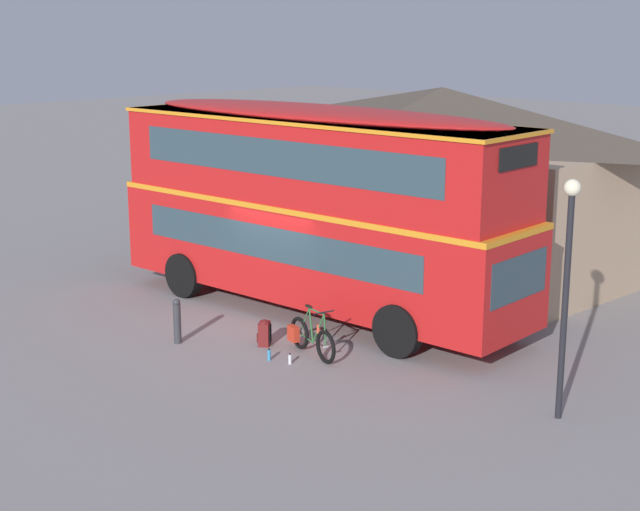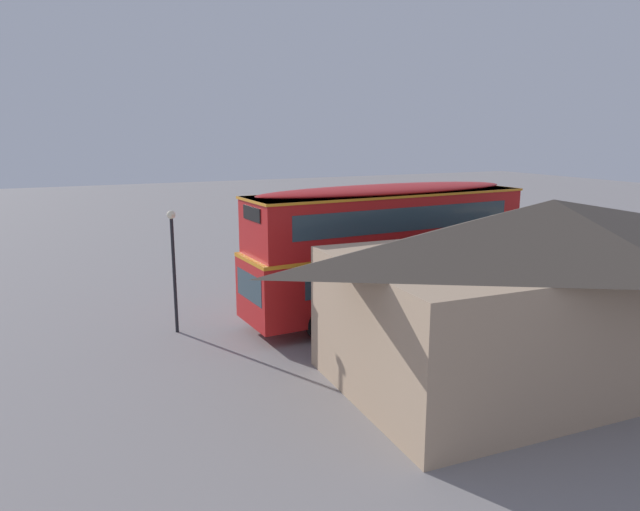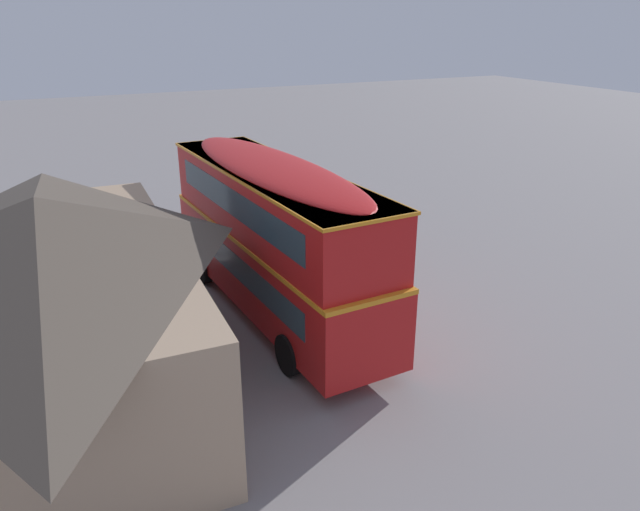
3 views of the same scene
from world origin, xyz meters
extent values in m
plane|color=gray|center=(0.00, 0.00, 0.00)|extent=(120.00, 120.00, 0.00)
cylinder|color=black|center=(3.35, 2.16, 0.55)|extent=(1.11, 0.34, 1.10)
cylinder|color=black|center=(3.49, -0.22, 0.55)|extent=(1.11, 0.34, 1.10)
cylinder|color=black|center=(-3.20, 1.78, 0.55)|extent=(1.11, 0.34, 1.10)
cylinder|color=black|center=(-3.06, -0.60, 0.55)|extent=(1.11, 0.34, 1.10)
cube|color=red|center=(0.15, 0.78, 1.52)|extent=(10.71, 3.11, 2.10)
cube|color=orange|center=(0.15, 0.78, 2.60)|extent=(10.73, 3.13, 0.12)
cube|color=red|center=(0.15, 0.78, 3.58)|extent=(10.39, 3.04, 1.90)
ellipsoid|color=red|center=(0.15, 0.78, 4.61)|extent=(10.18, 2.98, 0.36)
cube|color=#2D424C|center=(5.41, 1.08, 1.77)|extent=(0.18, 2.05, 0.90)
cube|color=black|center=(5.27, 1.08, 4.10)|extent=(0.14, 1.38, 0.44)
cube|color=#2D424C|center=(0.02, -0.47, 1.82)|extent=(8.24, 0.52, 0.76)
cube|color=#2D424C|center=(0.22, -0.43, 3.73)|extent=(8.67, 0.54, 0.80)
cube|color=#2D424C|center=(-0.13, 2.01, 1.82)|extent=(8.24, 0.52, 0.76)
cube|color=#2D424C|center=(0.08, 1.99, 3.73)|extent=(8.67, 0.54, 0.80)
cube|color=orange|center=(0.15, 0.78, 4.49)|extent=(10.50, 3.12, 0.08)
torus|color=black|center=(2.74, -1.52, 0.34)|extent=(0.68, 0.24, 0.68)
torus|color=black|center=(1.75, -1.28, 0.34)|extent=(0.68, 0.24, 0.68)
cylinder|color=#B2B2B7|center=(2.74, -1.52, 0.34)|extent=(0.07, 0.11, 0.05)
cylinder|color=#B2B2B7|center=(1.75, -1.28, 0.34)|extent=(0.07, 0.11, 0.05)
cylinder|color=#2D6B38|center=(2.48, -1.45, 0.63)|extent=(0.46, 0.14, 0.73)
cylinder|color=#2D6B38|center=(2.41, -1.44, 0.98)|extent=(0.56, 0.17, 0.05)
cylinder|color=#2D6B38|center=(2.20, -1.39, 0.63)|extent=(0.18, 0.08, 0.70)
cylinder|color=#2D6B38|center=(2.01, -1.34, 0.31)|extent=(0.53, 0.16, 0.09)
cylinder|color=#2D6B38|center=(1.94, -1.32, 0.66)|extent=(0.41, 0.12, 0.65)
cylinder|color=#2D6B38|center=(2.71, -1.51, 0.66)|extent=(0.10, 0.05, 0.65)
cylinder|color=black|center=(2.69, -1.51, 1.04)|extent=(0.14, 0.45, 0.03)
ellipsoid|color=black|center=(2.11, -1.36, 1.01)|extent=(0.28, 0.16, 0.06)
cube|color=red|center=(1.73, -1.44, 0.36)|extent=(0.31, 0.20, 0.32)
cylinder|color=#D84C33|center=(2.48, -1.45, 0.63)|extent=(0.07, 0.07, 0.18)
cube|color=maroon|center=(1.07, -1.65, 0.25)|extent=(0.36, 0.38, 0.50)
ellipsoid|color=maroon|center=(1.07, -1.65, 0.50)|extent=(0.35, 0.36, 0.10)
cube|color=#471111|center=(0.97, -1.73, 0.17)|extent=(0.17, 0.20, 0.17)
cylinder|color=black|center=(1.22, -1.64, 0.25)|extent=(0.05, 0.05, 0.40)
cylinder|color=black|center=(1.11, -1.51, 0.25)|extent=(0.05, 0.05, 0.40)
cylinder|color=#338CBF|center=(1.83, -2.20, 0.11)|extent=(0.07, 0.07, 0.22)
cylinder|color=black|center=(1.83, -2.20, 0.23)|extent=(0.04, 0.04, 0.03)
cylinder|color=silver|center=(2.28, -2.05, 0.10)|extent=(0.07, 0.07, 0.20)
cylinder|color=black|center=(2.28, -2.05, 0.21)|extent=(0.04, 0.04, 0.03)
cube|color=tan|center=(-1.13, 6.98, 1.74)|extent=(11.65, 6.40, 3.48)
pyramid|color=#4C4238|center=(-1.13, 6.98, 4.17)|extent=(12.07, 6.82, 1.37)
cube|color=#3D2319|center=(-1.24, 3.99, 1.05)|extent=(1.10, 0.08, 2.10)
cube|color=#2D424C|center=(-4.10, 4.10, 1.92)|extent=(1.10, 0.08, 0.90)
cube|color=#2D424C|center=(1.61, 3.88, 1.92)|extent=(1.10, 0.08, 0.90)
cylinder|color=black|center=(7.44, -0.63, 1.93)|extent=(0.11, 0.11, 3.86)
sphere|color=#F2E5BF|center=(7.44, -0.63, 3.98)|extent=(0.28, 0.28, 0.28)
cylinder|color=#333338|center=(-0.33, -2.84, 0.42)|extent=(0.16, 0.16, 0.85)
sphere|color=#333338|center=(-0.33, -2.84, 0.89)|extent=(0.16, 0.16, 0.16)
camera|label=1|loc=(15.29, -14.24, 6.53)|focal=53.61mm
camera|label=2|loc=(10.91, 18.25, 6.60)|focal=32.62mm
camera|label=3|loc=(-15.53, 6.86, 8.60)|focal=33.73mm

